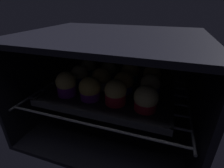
# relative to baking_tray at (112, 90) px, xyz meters

# --- Properties ---
(oven_cavity) EXTENTS (0.59, 0.47, 0.37)m
(oven_cavity) POSITION_rel_baking_tray_xyz_m (0.00, 0.04, 0.02)
(oven_cavity) COLOR black
(oven_cavity) RESTS_ON ground
(oven_rack) EXTENTS (0.55, 0.42, 0.01)m
(oven_rack) POSITION_rel_baking_tray_xyz_m (0.00, -0.00, -0.01)
(oven_rack) COLOR #42424C
(oven_rack) RESTS_ON oven_cavity
(baking_tray) EXTENTS (0.44, 0.35, 0.02)m
(baking_tray) POSITION_rel_baking_tray_xyz_m (0.00, 0.00, 0.00)
(baking_tray) COLOR black
(baking_tray) RESTS_ON oven_rack
(muffin_row0_col0) EXTENTS (0.07, 0.07, 0.08)m
(muffin_row0_col0) POSITION_rel_baking_tray_xyz_m (-0.14, -0.09, 0.04)
(muffin_row0_col0) COLOR #7A238C
(muffin_row0_col0) RESTS_ON baking_tray
(muffin_row0_col1) EXTENTS (0.07, 0.07, 0.08)m
(muffin_row0_col1) POSITION_rel_baking_tray_xyz_m (-0.05, -0.09, 0.04)
(muffin_row0_col1) COLOR #7A238C
(muffin_row0_col1) RESTS_ON baking_tray
(muffin_row0_col2) EXTENTS (0.07, 0.07, 0.08)m
(muffin_row0_col2) POSITION_rel_baking_tray_xyz_m (0.04, -0.09, 0.04)
(muffin_row0_col2) COLOR red
(muffin_row0_col2) RESTS_ON baking_tray
(muffin_row0_col3) EXTENTS (0.07, 0.07, 0.08)m
(muffin_row0_col3) POSITION_rel_baking_tray_xyz_m (0.14, -0.09, 0.04)
(muffin_row0_col3) COLOR red
(muffin_row0_col3) RESTS_ON baking_tray
(muffin_row1_col0) EXTENTS (0.07, 0.07, 0.08)m
(muffin_row1_col0) POSITION_rel_baking_tray_xyz_m (-0.13, 0.00, 0.04)
(muffin_row1_col0) COLOR #1928B7
(muffin_row1_col0) RESTS_ON baking_tray
(muffin_row1_col1) EXTENTS (0.07, 0.07, 0.08)m
(muffin_row1_col1) POSITION_rel_baking_tray_xyz_m (-0.04, 0.00, 0.04)
(muffin_row1_col1) COLOR silver
(muffin_row1_col1) RESTS_ON baking_tray
(muffin_row1_col2) EXTENTS (0.07, 0.07, 0.08)m
(muffin_row1_col2) POSITION_rel_baking_tray_xyz_m (0.04, -0.00, 0.04)
(muffin_row1_col2) COLOR #1928B7
(muffin_row1_col2) RESTS_ON baking_tray
(muffin_row1_col3) EXTENTS (0.07, 0.07, 0.08)m
(muffin_row1_col3) POSITION_rel_baking_tray_xyz_m (0.14, 0.00, 0.04)
(muffin_row1_col3) COLOR #1928B7
(muffin_row1_col3) RESTS_ON baking_tray
(muffin_row2_col0) EXTENTS (0.07, 0.07, 0.08)m
(muffin_row2_col0) POSITION_rel_baking_tray_xyz_m (-0.14, 0.09, 0.04)
(muffin_row2_col0) COLOR #0C8C84
(muffin_row2_col0) RESTS_ON baking_tray
(muffin_row2_col1) EXTENTS (0.07, 0.07, 0.07)m
(muffin_row2_col1) POSITION_rel_baking_tray_xyz_m (-0.05, 0.09, 0.04)
(muffin_row2_col1) COLOR #7A238C
(muffin_row2_col1) RESTS_ON baking_tray
(muffin_row2_col2) EXTENTS (0.07, 0.07, 0.08)m
(muffin_row2_col2) POSITION_rel_baking_tray_xyz_m (0.05, 0.09, 0.04)
(muffin_row2_col2) COLOR #0C8C84
(muffin_row2_col2) RESTS_ON baking_tray
(muffin_row2_col3) EXTENTS (0.07, 0.07, 0.08)m
(muffin_row2_col3) POSITION_rel_baking_tray_xyz_m (0.13, 0.09, 0.04)
(muffin_row2_col3) COLOR #1928B7
(muffin_row2_col3) RESTS_ON baking_tray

